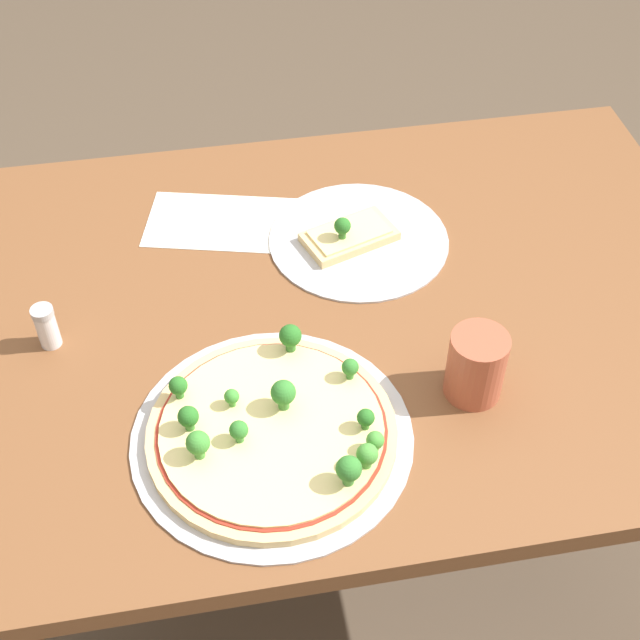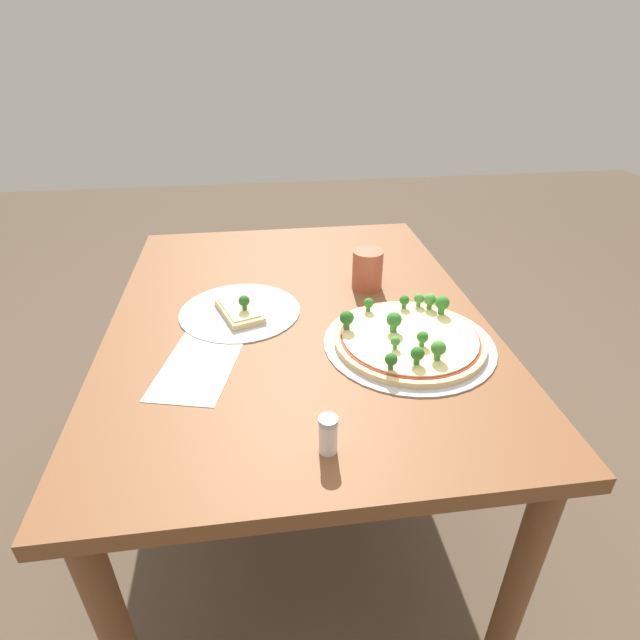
% 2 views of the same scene
% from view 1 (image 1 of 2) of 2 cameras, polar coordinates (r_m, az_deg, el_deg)
% --- Properties ---
extents(ground_plane, '(8.00, 8.00, 0.00)m').
position_cam_1_polar(ground_plane, '(2.02, 2.04, -13.91)').
color(ground_plane, brown).
extents(dining_table, '(1.23, 0.93, 0.75)m').
position_cam_1_polar(dining_table, '(1.49, 2.68, -1.28)').
color(dining_table, brown).
rests_on(dining_table, ground_plane).
extents(pizza_tray_whole, '(0.39, 0.39, 0.07)m').
position_cam_1_polar(pizza_tray_whole, '(1.24, -3.02, -7.10)').
color(pizza_tray_whole, '#B7B7BC').
rests_on(pizza_tray_whole, dining_table).
extents(pizza_tray_slice, '(0.31, 0.31, 0.06)m').
position_cam_1_polar(pizza_tray_slice, '(1.53, 2.23, 5.28)').
color(pizza_tray_slice, '#B7B7BC').
rests_on(pizza_tray_slice, dining_table).
extents(drinking_cup, '(0.08, 0.08, 0.11)m').
position_cam_1_polar(drinking_cup, '(1.28, 9.96, -2.88)').
color(drinking_cup, '#AD5138').
rests_on(drinking_cup, dining_table).
extents(condiment_shaker, '(0.03, 0.03, 0.07)m').
position_cam_1_polar(condiment_shaker, '(1.40, -17.10, -0.39)').
color(condiment_shaker, silver).
rests_on(condiment_shaker, dining_table).
extents(paper_menu, '(0.31, 0.22, 0.00)m').
position_cam_1_polar(paper_menu, '(1.58, -5.94, 6.23)').
color(paper_menu, silver).
rests_on(paper_menu, dining_table).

